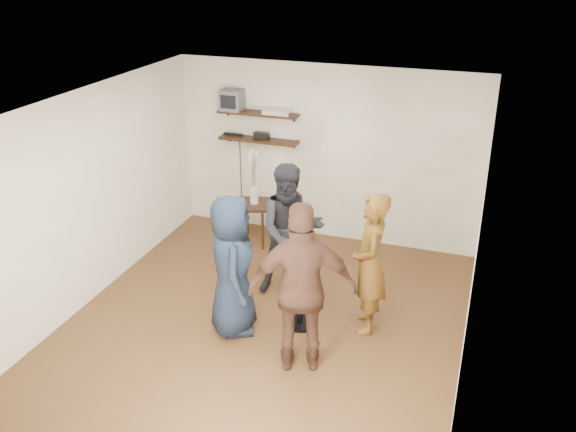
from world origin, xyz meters
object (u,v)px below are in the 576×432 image
(person_dark, at_px, (291,230))
(person_navy, at_px, (232,266))
(crt_monitor, at_px, (232,100))
(person_plaid, at_px, (370,264))
(drinks_table, at_px, (301,277))
(radio, at_px, (261,136))
(person_brown, at_px, (303,289))
(side_table, at_px, (254,210))
(dvd_deck, at_px, (278,112))

(person_dark, height_order, person_navy, person_dark)
(crt_monitor, relative_size, person_dark, 0.19)
(person_plaid, bearing_deg, drinks_table, -90.00)
(radio, relative_size, person_plaid, 0.13)
(radio, distance_m, person_dark, 1.98)
(crt_monitor, distance_m, person_plaid, 3.49)
(person_brown, bearing_deg, person_navy, -41.50)
(side_table, xyz_separation_m, person_plaid, (2.06, -1.65, 0.32))
(radio, bearing_deg, drinks_table, -59.21)
(crt_monitor, xyz_separation_m, person_dark, (1.44, -1.58, -1.16))
(side_table, bearing_deg, person_dark, -50.27)
(person_dark, bearing_deg, radio, 94.95)
(crt_monitor, xyz_separation_m, dvd_deck, (0.70, 0.00, -0.12))
(crt_monitor, xyz_separation_m, person_brown, (2.05, -3.00, -1.08))
(radio, xyz_separation_m, person_brown, (1.61, -3.00, -0.58))
(dvd_deck, xyz_separation_m, side_table, (-0.22, -0.43, -1.38))
(dvd_deck, bearing_deg, person_plaid, -48.47)
(person_plaid, height_order, person_navy, person_plaid)
(radio, bearing_deg, person_plaid, -44.73)
(radio, xyz_separation_m, person_plaid, (2.10, -2.08, -0.68))
(dvd_deck, distance_m, person_brown, 3.42)
(crt_monitor, xyz_separation_m, side_table, (0.48, -0.43, -1.50))
(person_plaid, xyz_separation_m, person_dark, (-1.10, 0.50, 0.02))
(dvd_deck, distance_m, person_plaid, 2.97)
(person_navy, bearing_deg, radio, -12.22)
(drinks_table, bearing_deg, person_dark, 117.29)
(side_table, height_order, person_brown, person_brown)
(crt_monitor, distance_m, person_dark, 2.43)
(radio, height_order, side_table, radio)
(crt_monitor, xyz_separation_m, person_navy, (1.10, -2.61, -1.19))
(drinks_table, distance_m, person_dark, 0.81)
(side_table, relative_size, drinks_table, 0.67)
(person_navy, bearing_deg, side_table, -10.51)
(crt_monitor, distance_m, dvd_deck, 0.71)
(radio, relative_size, person_brown, 0.12)
(person_plaid, bearing_deg, dvd_deck, -152.37)
(dvd_deck, relative_size, side_table, 0.62)
(person_plaid, bearing_deg, person_dark, -128.30)
(person_dark, relative_size, person_navy, 1.03)
(side_table, distance_m, person_dark, 1.54)
(side_table, relative_size, person_dark, 0.38)
(side_table, xyz_separation_m, person_dark, (0.96, -1.15, 0.34))
(side_table, bearing_deg, dvd_deck, 62.70)
(drinks_table, xyz_separation_m, person_navy, (-0.69, -0.34, 0.21))
(drinks_table, xyz_separation_m, person_plaid, (0.75, 0.19, 0.22))
(drinks_table, xyz_separation_m, person_brown, (0.26, -0.73, 0.31))
(crt_monitor, height_order, radio, crt_monitor)
(radio, height_order, person_plaid, person_plaid)
(person_dark, bearing_deg, person_navy, -135.46)
(crt_monitor, relative_size, person_plaid, 0.19)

